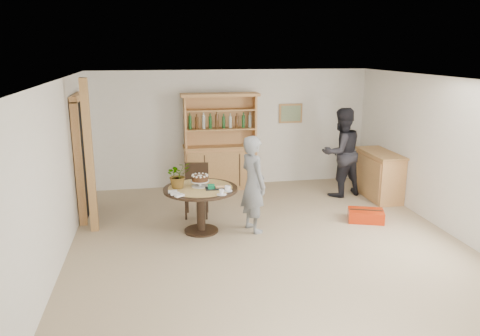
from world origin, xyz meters
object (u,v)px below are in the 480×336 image
(hutch, at_px, (220,157))
(teen_boy, at_px, (253,184))
(red_suitcase, at_px, (366,216))
(dining_chair, at_px, (197,186))
(sideboard, at_px, (379,175))
(dining_table, at_px, (201,196))
(adult_person, at_px, (341,152))

(hutch, bearing_deg, teen_boy, -85.86)
(hutch, distance_m, red_suitcase, 3.36)
(hutch, distance_m, dining_chair, 1.72)
(sideboard, distance_m, dining_table, 3.89)
(adult_person, relative_size, red_suitcase, 2.57)
(hutch, height_order, dining_table, hutch)
(dining_table, xyz_separation_m, adult_person, (2.99, 1.46, 0.30))
(sideboard, xyz_separation_m, dining_table, (-3.71, -1.17, 0.13))
(hutch, relative_size, sideboard, 1.62)
(sideboard, height_order, red_suitcase, sideboard)
(red_suitcase, bearing_deg, sideboard, 75.38)
(teen_boy, distance_m, red_suitcase, 2.15)
(teen_boy, bearing_deg, hutch, -14.87)
(adult_person, height_order, red_suitcase, adult_person)
(sideboard, bearing_deg, red_suitcase, -124.36)
(sideboard, bearing_deg, dining_table, -162.51)
(dining_table, relative_size, dining_chair, 1.27)
(adult_person, bearing_deg, teen_boy, 20.63)
(dining_chair, distance_m, adult_person, 3.07)
(sideboard, distance_m, dining_chair, 3.71)
(dining_chair, height_order, adult_person, adult_person)
(dining_table, height_order, adult_person, adult_person)
(dining_table, height_order, dining_chair, dining_chair)
(adult_person, distance_m, red_suitcase, 1.71)
(dining_chair, xyz_separation_m, adult_person, (2.98, 0.63, 0.37))
(hutch, bearing_deg, red_suitcase, -48.01)
(teen_boy, bearing_deg, sideboard, -85.08)
(dining_table, bearing_deg, adult_person, 25.96)
(sideboard, bearing_deg, dining_chair, -174.74)
(dining_chair, height_order, teen_boy, teen_boy)
(red_suitcase, bearing_deg, adult_person, 105.32)
(sideboard, xyz_separation_m, teen_boy, (-2.86, -1.27, 0.33))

